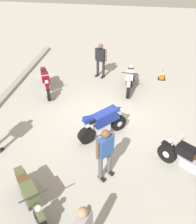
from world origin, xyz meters
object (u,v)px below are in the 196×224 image
Objects in this scene: motorcycle_olive_vintage at (30,196)px; motorcycle_black_cruiser at (190,161)px; person_in_blue_shirt at (105,151)px; motorcycle_maroon_cruiser at (46,82)px; motorcycle_blue_sportbike at (103,122)px; motorcycle_silver_cruiser at (130,79)px; traffic_cone at (162,74)px; person_in_black_shirt at (101,58)px.

motorcycle_black_cruiser is at bearing 72.00° from motorcycle_olive_vintage.
motorcycle_maroon_cruiser is at bearing 165.44° from person_in_blue_shirt.
motorcycle_maroon_cruiser is (2.69, 3.04, -0.07)m from motorcycle_blue_sportbike.
motorcycle_silver_cruiser is 2.06m from traffic_cone.
motorcycle_maroon_cruiser is at bearing -26.64° from person_in_black_shirt.
traffic_cone is (6.66, -1.97, -0.75)m from person_in_blue_shirt.
motorcycle_silver_cruiser is 7.09m from motorcycle_olive_vintage.
motorcycle_blue_sportbike reaches higher than motorcycle_silver_cruiser.
motorcycle_olive_vintage is 7.89m from person_in_black_shirt.
motorcycle_olive_vintage is at bearing -16.68° from motorcycle_silver_cruiser.
person_in_black_shirt reaches higher than motorcycle_olive_vintage.
traffic_cone is (2.14, -5.32, -0.26)m from motorcycle_maroon_cruiser.
person_in_black_shirt is at bearing -124.63° from motorcycle_silver_cruiser.
person_in_blue_shirt is 6.54m from person_in_black_shirt.
person_in_black_shirt is at bearing 58.96° from motorcycle_blue_sportbike.
person_in_blue_shirt reaches higher than motorcycle_silver_cruiser.
person_in_blue_shirt is at bearing 163.53° from traffic_cone.
motorcycle_silver_cruiser is at bearing 120.18° from motorcycle_olive_vintage.
motorcycle_olive_vintage is at bearing -10.82° from motorcycle_maroon_cruiser.
motorcycle_silver_cruiser is 1.21× the size of person_in_black_shirt.
motorcycle_black_cruiser is 1.01× the size of person_in_blue_shirt.
person_in_black_shirt is (5.97, 3.58, 0.47)m from motorcycle_black_cruiser.
motorcycle_black_cruiser is 0.92× the size of motorcycle_maroon_cruiser.
traffic_cone is at bearing 23.68° from motorcycle_blue_sportbike.
motorcycle_silver_cruiser reaches higher than motorcycle_olive_vintage.
motorcycle_silver_cruiser reaches higher than traffic_cone.
motorcycle_silver_cruiser is at bearing 76.50° from motorcycle_maroon_cruiser.
person_in_black_shirt reaches higher than traffic_cone.
traffic_cone is at bearing -50.31° from motorcycle_black_cruiser.
person_in_blue_shirt reaches higher than motorcycle_blue_sportbike.
motorcycle_black_cruiser is (-1.35, -2.76, -0.07)m from motorcycle_blue_sportbike.
motorcycle_black_cruiser is at bearing 23.71° from motorcycle_silver_cruiser.
person_in_black_shirt is at bearing -23.83° from motorcycle_black_cruiser.
traffic_cone is (8.06, -3.71, -0.23)m from motorcycle_olive_vintage.
person_in_blue_shirt is 6.98m from traffic_cone.
motorcycle_silver_cruiser is 1.94m from person_in_black_shirt.
person_in_black_shirt reaches higher than motorcycle_blue_sportbike.
motorcycle_maroon_cruiser is at bearing 97.49° from motorcycle_blue_sportbike.
motorcycle_maroon_cruiser is (5.92, 1.61, 0.03)m from motorcycle_olive_vintage.
motorcycle_olive_vintage is at bearing -154.90° from motorcycle_blue_sportbike.
motorcycle_blue_sportbike is at bearing -10.55° from motorcycle_silver_cruiser.
motorcycle_olive_vintage is at bearing 155.29° from traffic_cone.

